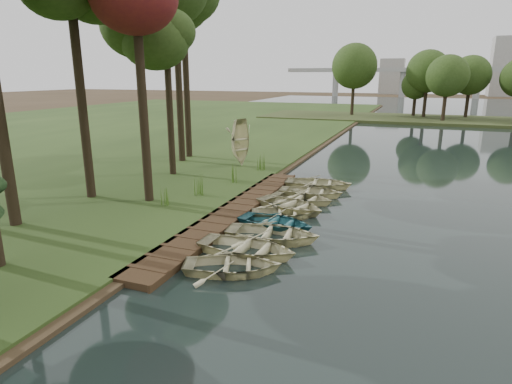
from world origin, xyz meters
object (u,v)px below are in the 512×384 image
(rowboat_2, at_px, (272,232))
(stored_rowboat, at_px, (241,161))
(boardwalk, at_px, (233,212))
(rowboat_0, at_px, (232,263))
(rowboat_1, at_px, (247,246))

(rowboat_2, bearing_deg, stored_rowboat, 22.72)
(rowboat_2, xyz_separation_m, stored_rowboat, (-6.55, 12.12, 0.20))
(boardwalk, bearing_deg, rowboat_2, -41.67)
(rowboat_0, height_order, rowboat_1, rowboat_1)
(rowboat_1, height_order, stored_rowboat, stored_rowboat)
(boardwalk, height_order, stored_rowboat, stored_rowboat)
(rowboat_1, bearing_deg, rowboat_2, -11.38)
(boardwalk, bearing_deg, rowboat_0, -66.09)
(boardwalk, height_order, rowboat_1, rowboat_1)
(rowboat_0, xyz_separation_m, rowboat_2, (0.32, 3.21, 0.05))
(boardwalk, relative_size, rowboat_0, 4.79)
(rowboat_1, height_order, rowboat_2, rowboat_2)
(rowboat_0, relative_size, rowboat_2, 0.88)
(boardwalk, distance_m, rowboat_1, 4.95)
(rowboat_1, bearing_deg, boardwalk, 32.12)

